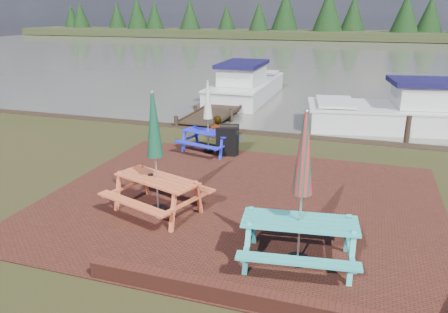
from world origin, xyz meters
The scene contains 13 objects.
ground centered at (0.00, 0.00, 0.00)m, with size 120.00×120.00×0.00m, color black.
paving centered at (0.00, 1.00, 0.01)m, with size 9.00×7.50×0.02m, color #3C1A13.
brick_wall centered at (2.15, -2.42, 0.15)m, with size 6.21×1.79×0.30m.
water centered at (0.00, 37.00, 0.00)m, with size 120.00×60.00×0.02m, color #4D4B42.
far_treeline centered at (0.00, 66.00, 3.28)m, with size 120.00×10.00×8.10m.
picnic_table_teal centered at (1.69, -1.16, 0.96)m, with size 2.18×1.99×2.74m.
picnic_table_red centered at (-1.57, -0.07, 0.94)m, with size 2.37×2.23×2.67m.
picnic_table_blue centered at (-1.99, 4.30, 0.78)m, with size 1.91×1.78×2.23m.
chalkboard centered at (-1.29, 4.10, 0.50)m, with size 0.64×0.69×0.97m.
jetty centered at (-3.50, 11.28, 0.11)m, with size 1.76×9.08×1.00m.
boat_jetty centered at (-3.49, 14.12, 0.45)m, with size 2.64×7.50×2.17m.
boat_near centered at (4.50, 10.11, 0.44)m, with size 8.24×4.00×2.14m.
person centered at (-2.23, 5.87, 0.80)m, with size 0.59×0.38×1.61m, color gray.
Camera 1 is at (2.55, -7.95, 4.25)m, focal length 35.00 mm.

